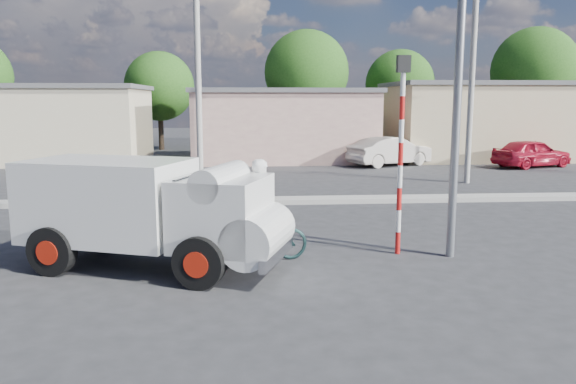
{
  "coord_description": "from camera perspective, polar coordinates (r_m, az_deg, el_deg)",
  "views": [
    {
      "loc": [
        -0.19,
        -10.52,
        3.42
      ],
      "look_at": [
        0.79,
        2.34,
        1.3
      ],
      "focal_mm": 35.0,
      "sensor_mm": 36.0,
      "label": 1
    }
  ],
  "objects": [
    {
      "name": "ground_plane",
      "position": [
        11.07,
        -3.19,
        -8.68
      ],
      "size": [
        120.0,
        120.0,
        0.0
      ],
      "primitive_type": "plane",
      "color": "#2B2B2E",
      "rests_on": "ground"
    },
    {
      "name": "median",
      "position": [
        18.82,
        -3.7,
        -0.9
      ],
      "size": [
        40.0,
        0.8,
        0.16
      ],
      "primitive_type": "cube",
      "color": "#99968E",
      "rests_on": "ground"
    },
    {
      "name": "truck",
      "position": [
        11.66,
        -13.47,
        -1.77
      ],
      "size": [
        5.69,
        3.58,
        2.21
      ],
      "rotation": [
        0.0,
        0.0,
        -0.34
      ],
      "color": "black",
      "rests_on": "ground"
    },
    {
      "name": "bicycle",
      "position": [
        11.96,
        -2.68,
        -4.64
      ],
      "size": [
        2.14,
        1.2,
        1.07
      ],
      "primitive_type": "imported",
      "rotation": [
        0.0,
        0.0,
        1.83
      ],
      "color": "#152A2A",
      "rests_on": "ground"
    },
    {
      "name": "cyclist",
      "position": [
        11.87,
        -2.7,
        -2.66
      ],
      "size": [
        0.62,
        0.79,
        1.91
      ],
      "primitive_type": "imported",
      "rotation": [
        0.0,
        0.0,
        1.83
      ],
      "color": "silver",
      "rests_on": "ground"
    },
    {
      "name": "car_cream",
      "position": [
        29.98,
        10.36,
        4.1
      ],
      "size": [
        4.87,
        3.37,
        1.52
      ],
      "primitive_type": "imported",
      "rotation": [
        0.0,
        0.0,
        2.0
      ],
      "color": "beige",
      "rests_on": "ground"
    },
    {
      "name": "car_red",
      "position": [
        31.43,
        23.51,
        3.65
      ],
      "size": [
        4.58,
        3.01,
        1.45
      ],
      "primitive_type": "imported",
      "rotation": [
        0.0,
        0.0,
        1.9
      ],
      "color": "#A91228",
      "rests_on": "ground"
    },
    {
      "name": "traffic_pole",
      "position": [
        12.52,
        11.42,
        5.37
      ],
      "size": [
        0.28,
        0.18,
        4.36
      ],
      "color": "red",
      "rests_on": "ground"
    },
    {
      "name": "streetlight",
      "position": [
        12.59,
        16.45,
        16.0
      ],
      "size": [
        2.34,
        0.22,
        9.0
      ],
      "color": "slate",
      "rests_on": "ground"
    },
    {
      "name": "building_row",
      "position": [
        32.57,
        -2.1,
        7.07
      ],
      "size": [
        37.8,
        7.3,
        4.44
      ],
      "color": "beige",
      "rests_on": "ground"
    },
    {
      "name": "tree_row",
      "position": [
        39.2,
        1.47,
        11.64
      ],
      "size": [
        43.62,
        7.43,
        8.42
      ],
      "color": "#38281E",
      "rests_on": "ground"
    },
    {
      "name": "utility_poles",
      "position": [
        22.79,
        4.41,
        10.94
      ],
      "size": [
        35.4,
        0.24,
        8.0
      ],
      "color": "#99968E",
      "rests_on": "ground"
    }
  ]
}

